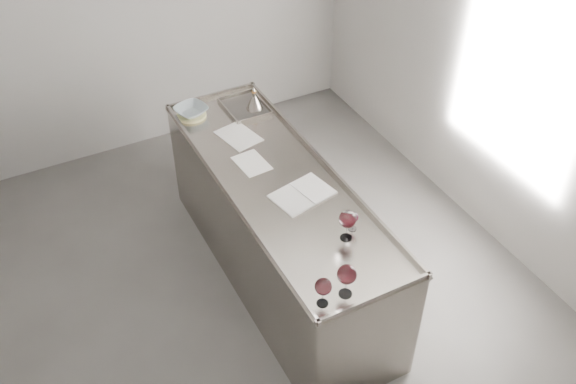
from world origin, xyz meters
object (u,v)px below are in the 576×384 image
wine_glass_left (323,287)px  wine_glass_right (348,220)px  ceramic_bowl (191,111)px  wine_funnel (254,102)px  wine_glass_middle (347,275)px  wine_glass_small (353,218)px  notebook (302,194)px  counter (279,229)px

wine_glass_left → wine_glass_right: bearing=44.5°
wine_glass_right → ceramic_bowl: wine_glass_right is taller
wine_glass_left → wine_funnel: 2.02m
wine_glass_middle → wine_glass_right: (0.24, 0.38, -0.00)m
wine_glass_right → ceramic_bowl: bearing=101.6°
wine_glass_left → ceramic_bowl: size_ratio=0.78×
wine_glass_right → ceramic_bowl: 1.74m
wine_glass_small → notebook: 0.46m
wine_glass_right → wine_glass_small: bearing=33.2°
wine_glass_small → wine_funnel: wine_funnel is taller
wine_glass_left → wine_glass_small: 0.63m
counter → wine_glass_left: size_ratio=12.89×
wine_glass_small → wine_funnel: (0.05, 1.52, -0.03)m
counter → wine_glass_small: bearing=-74.0°
wine_glass_middle → ceramic_bowl: bearing=93.1°
wine_glass_small → counter: bearing=106.0°
wine_glass_left → counter: bearing=75.7°
wine_glass_left → wine_glass_right: (0.39, 0.38, 0.02)m
wine_glass_left → ceramic_bowl: bearing=89.0°
wine_glass_right → wine_glass_small: 0.11m
wine_glass_middle → wine_funnel: size_ratio=1.09×
wine_glass_left → ceramic_bowl: 2.09m
wine_glass_middle → ceramic_bowl: size_ratio=0.91×
wine_glass_middle → wine_glass_small: bearing=53.8°
wine_glass_middle → wine_funnel: bearing=79.4°
notebook → wine_funnel: wine_funnel is taller
wine_glass_middle → counter: bearing=83.3°
wine_glass_middle → wine_glass_left: bearing=180.0°
wine_glass_left → wine_funnel: (0.51, 1.95, -0.07)m
notebook → wine_funnel: 1.11m
wine_glass_middle → notebook: 0.90m
wine_glass_left → wine_glass_middle: (0.15, 0.00, 0.02)m
notebook → wine_glass_right: bearing=-96.5°
ceramic_bowl → wine_glass_left: bearing=-91.0°
wine_glass_small → wine_glass_left: bearing=-137.1°
wine_glass_right → wine_glass_middle: bearing=-122.2°
wine_glass_small → wine_funnel: size_ratio=0.67×
counter → wine_glass_right: 0.94m
notebook → ceramic_bowl: size_ratio=1.81×
wine_glass_right → wine_funnel: 1.58m
counter → wine_funnel: size_ratio=12.09×
wine_glass_middle → ceramic_bowl: (-0.11, 2.09, -0.10)m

